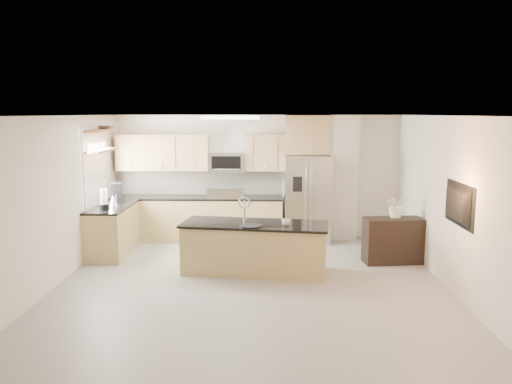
{
  "coord_description": "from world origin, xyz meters",
  "views": [
    {
      "loc": [
        0.26,
        -7.26,
        2.64
      ],
      "look_at": [
        0.05,
        1.3,
        1.28
      ],
      "focal_mm": 35.0,
      "sensor_mm": 36.0,
      "label": 1
    }
  ],
  "objects_px": {
    "microwave": "(227,162)",
    "platter": "(251,226)",
    "refrigerator": "(307,199)",
    "credenza": "(393,240)",
    "coffee_maker": "(117,193)",
    "cup": "(286,222)",
    "flower_vase": "(397,199)",
    "kettle": "(113,201)",
    "bowl": "(106,127)",
    "television": "(454,204)",
    "island": "(255,247)",
    "blender": "(104,201)",
    "range": "(227,218)"
  },
  "relations": [
    {
      "from": "refrigerator",
      "to": "bowl",
      "type": "height_order",
      "value": "bowl"
    },
    {
      "from": "island",
      "to": "coffee_maker",
      "type": "distance_m",
      "value": 3.18
    },
    {
      "from": "flower_vase",
      "to": "refrigerator",
      "type": "bearing_deg",
      "value": 135.87
    },
    {
      "from": "credenza",
      "to": "coffee_maker",
      "type": "distance_m",
      "value": 5.29
    },
    {
      "from": "refrigerator",
      "to": "kettle",
      "type": "distance_m",
      "value": 3.84
    },
    {
      "from": "cup",
      "to": "island",
      "type": "bearing_deg",
      "value": 163.32
    },
    {
      "from": "credenza",
      "to": "bowl",
      "type": "distance_m",
      "value": 5.75
    },
    {
      "from": "television",
      "to": "island",
      "type": "bearing_deg",
      "value": 70.76
    },
    {
      "from": "coffee_maker",
      "to": "blender",
      "type": "bearing_deg",
      "value": -88.61
    },
    {
      "from": "credenza",
      "to": "cup",
      "type": "distance_m",
      "value": 2.12
    },
    {
      "from": "coffee_maker",
      "to": "cup",
      "type": "bearing_deg",
      "value": -26.5
    },
    {
      "from": "island",
      "to": "bowl",
      "type": "height_order",
      "value": "bowl"
    },
    {
      "from": "refrigerator",
      "to": "platter",
      "type": "xyz_separation_m",
      "value": [
        -1.08,
        -2.31,
        -0.04
      ]
    },
    {
      "from": "flower_vase",
      "to": "television",
      "type": "relative_size",
      "value": 0.61
    },
    {
      "from": "bowl",
      "to": "cup",
      "type": "bearing_deg",
      "value": -25.55
    },
    {
      "from": "coffee_maker",
      "to": "platter",
      "type": "bearing_deg",
      "value": -32.45
    },
    {
      "from": "bowl",
      "to": "television",
      "type": "relative_size",
      "value": 0.32
    },
    {
      "from": "kettle",
      "to": "platter",
      "type": "bearing_deg",
      "value": -25.55
    },
    {
      "from": "credenza",
      "to": "coffee_maker",
      "type": "relative_size",
      "value": 2.72
    },
    {
      "from": "microwave",
      "to": "refrigerator",
      "type": "bearing_deg",
      "value": -5.86
    },
    {
      "from": "credenza",
      "to": "flower_vase",
      "type": "xyz_separation_m",
      "value": [
        0.05,
        0.06,
        0.73
      ]
    },
    {
      "from": "microwave",
      "to": "island",
      "type": "distance_m",
      "value": 2.63
    },
    {
      "from": "range",
      "to": "credenza",
      "type": "bearing_deg",
      "value": -26.49
    },
    {
      "from": "microwave",
      "to": "flower_vase",
      "type": "xyz_separation_m",
      "value": [
        3.13,
        -1.6,
        -0.49
      ]
    },
    {
      "from": "island",
      "to": "blender",
      "type": "bearing_deg",
      "value": 174.42
    },
    {
      "from": "coffee_maker",
      "to": "island",
      "type": "bearing_deg",
      "value": -28.18
    },
    {
      "from": "range",
      "to": "platter",
      "type": "bearing_deg",
      "value": -76.14
    },
    {
      "from": "cup",
      "to": "blender",
      "type": "relative_size",
      "value": 0.36
    },
    {
      "from": "refrigerator",
      "to": "flower_vase",
      "type": "relative_size",
      "value": 2.69
    },
    {
      "from": "credenza",
      "to": "coffee_maker",
      "type": "bearing_deg",
      "value": 164.16
    },
    {
      "from": "platter",
      "to": "kettle",
      "type": "distance_m",
      "value": 2.89
    },
    {
      "from": "island",
      "to": "kettle",
      "type": "height_order",
      "value": "island"
    },
    {
      "from": "blender",
      "to": "kettle",
      "type": "bearing_deg",
      "value": 82.31
    },
    {
      "from": "range",
      "to": "cup",
      "type": "xyz_separation_m",
      "value": [
        1.15,
        -2.27,
        0.42
      ]
    },
    {
      "from": "refrigerator",
      "to": "credenza",
      "type": "distance_m",
      "value": 2.11
    },
    {
      "from": "credenza",
      "to": "kettle",
      "type": "height_order",
      "value": "kettle"
    },
    {
      "from": "platter",
      "to": "bowl",
      "type": "bearing_deg",
      "value": 148.88
    },
    {
      "from": "blender",
      "to": "television",
      "type": "distance_m",
      "value": 5.83
    },
    {
      "from": "microwave",
      "to": "cup",
      "type": "height_order",
      "value": "microwave"
    },
    {
      "from": "range",
      "to": "blender",
      "type": "relative_size",
      "value": 3.03
    },
    {
      "from": "range",
      "to": "cup",
      "type": "distance_m",
      "value": 2.58
    },
    {
      "from": "microwave",
      "to": "platter",
      "type": "bearing_deg",
      "value": -76.81
    },
    {
      "from": "kettle",
      "to": "coffee_maker",
      "type": "height_order",
      "value": "coffee_maker"
    },
    {
      "from": "refrigerator",
      "to": "coffee_maker",
      "type": "xyz_separation_m",
      "value": [
        -3.75,
        -0.61,
        0.21
      ]
    },
    {
      "from": "blender",
      "to": "kettle",
      "type": "relative_size",
      "value": 1.57
    },
    {
      "from": "bowl",
      "to": "flower_vase",
      "type": "height_order",
      "value": "bowl"
    },
    {
      "from": "cup",
      "to": "bowl",
      "type": "distance_m",
      "value": 4.06
    },
    {
      "from": "platter",
      "to": "bowl",
      "type": "xyz_separation_m",
      "value": [
        -2.83,
        1.71,
        1.53
      ]
    },
    {
      "from": "cup",
      "to": "flower_vase",
      "type": "distance_m",
      "value": 2.15
    },
    {
      "from": "range",
      "to": "bowl",
      "type": "bearing_deg",
      "value": -163.99
    }
  ]
}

